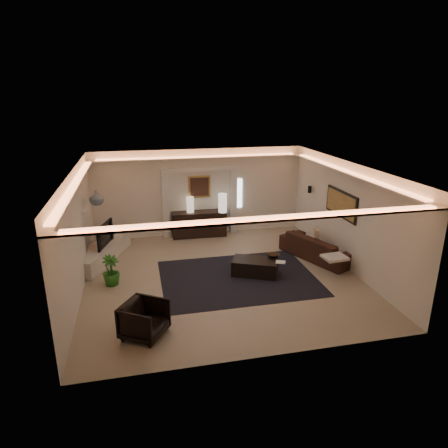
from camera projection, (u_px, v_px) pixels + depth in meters
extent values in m
plane|color=#A09683|center=(222.00, 276.00, 10.58)|extent=(7.00, 7.00, 0.00)
plane|color=white|center=(221.00, 168.00, 9.67)|extent=(7.00, 7.00, 0.00)
plane|color=silver|center=(199.00, 192.00, 13.37)|extent=(7.00, 0.00, 7.00)
plane|color=silver|center=(264.00, 286.00, 6.88)|extent=(7.00, 0.00, 7.00)
plane|color=silver|center=(77.00, 234.00, 9.40)|extent=(0.00, 7.00, 7.00)
plane|color=silver|center=(347.00, 215.00, 10.85)|extent=(0.00, 7.00, 7.00)
cube|color=silver|center=(221.00, 179.00, 9.76)|extent=(7.00, 7.00, 0.04)
cube|color=white|center=(238.00, 193.00, 13.66)|extent=(0.25, 0.03, 1.00)
cube|color=black|center=(238.00, 278.00, 10.47)|extent=(4.00, 3.00, 0.01)
cube|color=silver|center=(166.00, 205.00, 13.15)|extent=(0.22, 0.20, 2.20)
cube|color=silver|center=(233.00, 201.00, 13.62)|extent=(0.22, 0.20, 2.20)
cube|color=silver|center=(199.00, 169.00, 13.03)|extent=(2.52, 0.20, 0.12)
cube|color=tan|center=(199.00, 187.00, 13.28)|extent=(0.74, 0.04, 0.74)
cube|color=#4C2D1E|center=(200.00, 187.00, 13.26)|extent=(0.62, 0.02, 0.62)
cube|color=black|center=(341.00, 204.00, 11.04)|extent=(0.04, 1.64, 0.74)
cube|color=tan|center=(341.00, 204.00, 11.04)|extent=(0.02, 1.50, 0.62)
cylinder|color=black|center=(310.00, 189.00, 12.79)|extent=(0.12, 0.12, 0.22)
cube|color=silver|center=(85.00, 210.00, 10.65)|extent=(0.10, 0.55, 0.04)
cube|color=black|center=(199.00, 224.00, 13.45)|extent=(1.81, 0.62, 0.90)
cylinder|color=beige|center=(190.00, 205.00, 13.18)|extent=(0.24, 0.24, 0.53)
cylinder|color=white|center=(223.00, 205.00, 13.20)|extent=(0.31, 0.31, 0.63)
cube|color=beige|center=(102.00, 253.00, 11.53)|extent=(1.60, 2.73, 0.50)
imported|color=black|center=(101.00, 235.00, 11.33)|extent=(1.13, 0.47, 0.65)
cylinder|color=#443117|center=(103.00, 234.00, 11.86)|extent=(0.16, 0.16, 0.38)
imported|color=#455C70|center=(96.00, 198.00, 11.00)|extent=(0.49, 0.49, 0.41)
imported|color=#226118|center=(111.00, 271.00, 9.99)|extent=(0.61, 0.61, 0.78)
imported|color=#3E261F|center=(318.00, 247.00, 11.66)|extent=(2.48, 1.74, 0.67)
cube|color=white|center=(335.00, 257.00, 10.38)|extent=(0.65, 0.55, 0.07)
cube|color=#CBAA8F|center=(317.00, 235.00, 11.99)|extent=(0.27, 0.42, 0.41)
cube|color=black|center=(255.00, 267.00, 10.61)|extent=(1.34, 1.07, 0.44)
imported|color=black|center=(273.00, 256.00, 10.74)|extent=(0.34, 0.34, 0.08)
cube|color=white|center=(281.00, 263.00, 10.37)|extent=(0.30, 0.26, 0.03)
imported|color=black|center=(144.00, 320.00, 7.86)|extent=(1.10, 1.09, 0.73)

